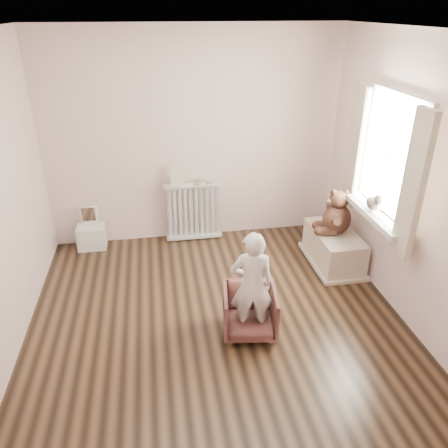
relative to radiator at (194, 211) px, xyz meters
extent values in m
cube|color=black|center=(0.04, -1.68, -0.39)|extent=(3.60, 3.60, 0.01)
cube|color=white|center=(0.04, -1.68, 2.21)|extent=(3.60, 3.60, 0.01)
cube|color=silver|center=(0.04, 0.12, 0.91)|extent=(3.60, 0.02, 2.60)
cube|color=silver|center=(0.04, -3.48, 0.91)|extent=(3.60, 0.02, 2.60)
cube|color=silver|center=(1.84, -1.68, 0.91)|extent=(0.02, 3.60, 2.60)
cube|color=white|center=(1.80, -1.38, 1.06)|extent=(0.03, 0.90, 1.10)
cube|color=silver|center=(1.71, -1.38, 0.48)|extent=(0.22, 1.10, 0.06)
cube|color=beige|center=(1.69, -1.95, 1.00)|extent=(0.06, 0.26, 1.30)
cube|color=beige|center=(1.69, -0.81, 1.00)|extent=(0.06, 0.26, 1.30)
cube|color=silver|center=(0.00, 0.00, 0.00)|extent=(0.72, 0.14, 0.76)
cube|color=beige|center=(-0.19, 0.00, 0.50)|extent=(0.15, 0.01, 0.26)
cylinder|color=#A59E8C|center=(0.05, 0.00, 0.40)|extent=(0.09, 0.09, 0.05)
cylinder|color=#A59E8C|center=(0.21, 0.00, 0.40)|extent=(0.09, 0.09, 0.05)
cube|color=silver|center=(-1.30, -0.03, -0.11)|extent=(0.34, 0.24, 0.54)
imported|color=brown|center=(0.32, -1.92, -0.16)|extent=(0.54, 0.56, 0.45)
imported|color=silver|center=(0.32, -1.97, 0.16)|extent=(0.42, 0.30, 1.06)
cube|color=beige|center=(1.56, -0.87, -0.19)|extent=(0.46, 0.87, 0.41)
camera|label=1|loc=(-0.45, -5.07, 2.36)|focal=35.00mm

